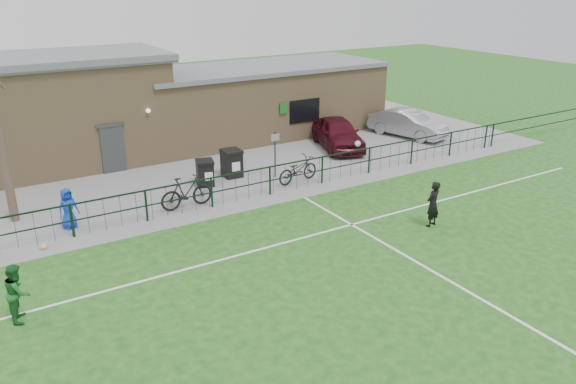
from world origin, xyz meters
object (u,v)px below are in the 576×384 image
spectator_child (68,208)px  outfield_player (18,292)px  sign_post (275,155)px  ball_ground (43,246)px  car_silver (408,123)px  wheelie_bin_left (205,174)px  car_maroon (338,133)px  bare_tree (0,139)px  wheelie_bin_right (232,164)px  bicycle_d (186,192)px  bicycle_e (298,170)px

spectator_child → outfield_player: size_ratio=0.94×
sign_post → ball_ground: bearing=-167.6°
car_silver → ball_ground: size_ratio=19.27×
car_silver → spectator_child: (-18.14, -2.89, 0.01)m
wheelie_bin_left → car_maroon: 8.06m
bare_tree → spectator_child: bare_tree is taller
wheelie_bin_left → wheelie_bin_right: bearing=31.7°
wheelie_bin_left → bicycle_d: size_ratio=0.49×
wheelie_bin_right → car_maroon: (6.47, 1.14, 0.21)m
car_maroon → bicycle_d: car_maroon is taller
bare_tree → wheelie_bin_right: bearing=1.7°
wheelie_bin_right → sign_post: bearing=-31.5°
ball_ground → bicycle_d: bearing=9.4°
wheelie_bin_left → spectator_child: (-5.69, -1.51, 0.22)m
sign_post → bicycle_e: bearing=-65.3°
car_maroon → outfield_player: 17.78m
car_silver → spectator_child: bearing=173.9°
bare_tree → ball_ground: 4.14m
wheelie_bin_right → spectator_child: (-7.12, -1.93, 0.17)m
bare_tree → bicycle_d: bearing=-20.0°
wheelie_bin_right → car_silver: (11.02, 0.96, 0.16)m
bicycle_e → ball_ground: bearing=86.8°
car_maroon → spectator_child: car_maroon is taller
car_maroon → ball_ground: car_maroon is taller
car_silver → bicycle_e: bearing=-176.4°
outfield_player → ball_ground: outfield_player is taller
wheelie_bin_left → bicycle_e: 3.86m
bare_tree → bicycle_e: bearing=-9.7°
sign_post → wheelie_bin_right: bearing=146.6°
outfield_player → bicycle_d: bearing=-40.9°
sign_post → bicycle_d: 4.76m
wheelie_bin_right → ball_ground: (-8.21, -3.19, -0.46)m
bicycle_e → bicycle_d: bearing=83.4°
bare_tree → ball_ground: bare_tree is taller
bare_tree → bicycle_e: size_ratio=2.94×
spectator_child → wheelie_bin_left: bearing=-3.1°
bicycle_e → spectator_child: spectator_child is taller
outfield_player → car_silver: bearing=-55.9°
bare_tree → bicycle_e: bare_tree is taller
bicycle_e → ball_ground: bicycle_e is taller
bare_tree → bicycle_d: size_ratio=2.93×
wheelie_bin_left → wheelie_bin_right: wheelie_bin_right is taller
sign_post → ball_ground: 10.05m
car_silver → ball_ground: (-19.22, -4.15, -0.62)m
wheelie_bin_left → car_maroon: bearing=26.4°
wheelie_bin_left → bicycle_e: bicycle_e is taller
car_silver → spectator_child: 18.37m
car_silver → bicycle_d: 14.40m
bare_tree → bicycle_d: bare_tree is taller
bare_tree → wheelie_bin_right: size_ratio=5.42×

